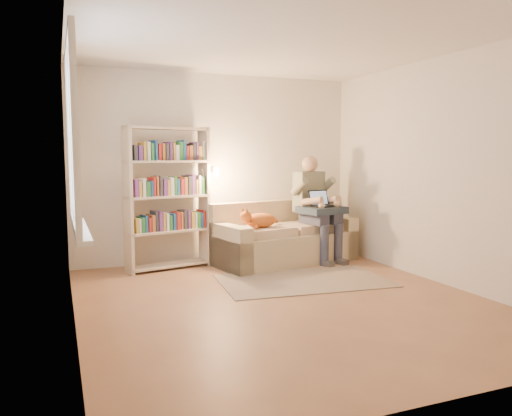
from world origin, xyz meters
name	(u,v)px	position (x,y,z in m)	size (l,w,h in m)	color
floor	(284,301)	(0.00, 0.00, 0.00)	(4.50, 4.50, 0.00)	#8A5D3F
ceiling	(286,38)	(0.00, 0.00, 2.60)	(4.00, 4.50, 0.02)	white
wall_left	(70,176)	(-2.00, 0.00, 1.30)	(0.02, 4.50, 2.60)	silver
wall_right	(444,171)	(2.00, 0.00, 1.30)	(0.02, 4.50, 2.60)	silver
wall_back	(217,168)	(0.00, 2.25, 1.30)	(4.00, 0.02, 2.60)	silver
wall_front	(451,186)	(0.00, -2.25, 1.30)	(4.00, 0.02, 2.60)	silver
window	(75,167)	(-1.95, 0.20, 1.38)	(0.12, 1.52, 1.69)	white
sofa	(283,240)	(0.79, 1.74, 0.30)	(2.10, 1.25, 0.83)	beige
person	(315,202)	(1.26, 1.68, 0.82)	(0.53, 0.72, 1.47)	gray
cat	(259,220)	(0.34, 1.53, 0.64)	(0.64, 0.32, 0.24)	orange
blanket	(323,210)	(1.30, 1.54, 0.73)	(0.57, 0.47, 0.09)	#24313F
laptop	(322,202)	(1.30, 1.55, 0.83)	(0.37, 0.32, 0.28)	black
bookshelf	(168,191)	(-0.77, 1.90, 1.02)	(1.26, 0.50, 1.85)	beige
rug	(304,281)	(0.56, 0.66, 0.01)	(1.96, 1.16, 0.01)	gray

